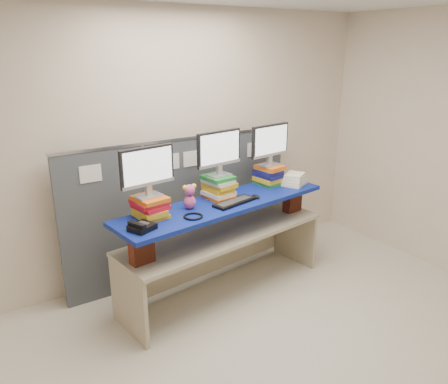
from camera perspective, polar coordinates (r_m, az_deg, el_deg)
room at (r=3.06m, az=10.00°, el=-0.82°), size 5.00×4.00×2.80m
cubicle_partition at (r=4.66m, az=-5.29°, el=-2.05°), size 2.60×0.06×1.53m
desk at (r=4.37m, az=-0.00°, el=-6.80°), size 2.25×0.92×0.67m
brick_pier_left at (r=3.73m, az=-10.71°, el=-7.19°), size 0.21×0.13×0.27m
brick_pier_right at (r=4.86m, az=8.92°, el=-0.95°), size 0.21×0.13×0.27m
blue_board at (r=4.21m, az=-0.00°, el=-1.55°), size 2.29×0.85×0.04m
book_stack_left at (r=3.85m, az=-9.64°, el=-1.91°), size 0.29×0.33×0.19m
book_stack_center at (r=4.28m, az=-0.72°, el=0.70°), size 0.30×0.33×0.23m
book_stack_right at (r=4.73m, az=5.84°, el=2.25°), size 0.28×0.31×0.21m
monitor_left at (r=3.75m, az=-9.97°, el=2.99°), size 0.50×0.17×0.44m
monitor_center at (r=4.18m, az=-0.65°, el=5.43°), size 0.50×0.17×0.44m
monitor_right at (r=4.64m, az=6.04°, el=6.45°), size 0.50×0.17×0.44m
keyboard at (r=4.15m, az=1.36°, el=-1.32°), size 0.47×0.24×0.03m
mouse at (r=4.31m, az=4.19°, el=-0.58°), size 0.08×0.11×0.03m
desk_phone at (r=3.62m, az=-10.73°, el=-4.48°), size 0.24×0.23×0.08m
headset at (r=3.83m, az=-4.04°, el=-3.18°), size 0.20×0.20×0.02m
plush_toy at (r=4.00m, az=-4.51°, el=-0.56°), size 0.14×0.10×0.23m
binder_stack at (r=4.77m, az=9.20°, el=1.62°), size 0.33×0.30×0.12m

